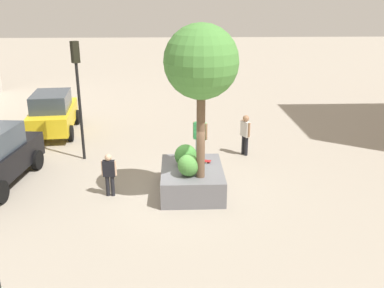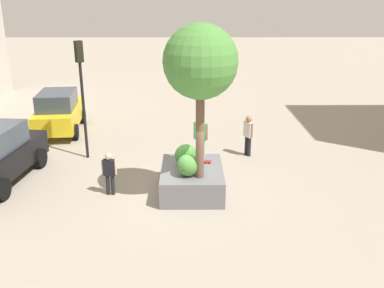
% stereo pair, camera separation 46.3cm
% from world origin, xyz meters
% --- Properties ---
extents(ground_plane, '(120.00, 120.00, 0.00)m').
position_xyz_m(ground_plane, '(0.00, 0.00, 0.00)').
color(ground_plane, '#9E9384').
extents(planter_ledge, '(2.85, 2.16, 0.88)m').
position_xyz_m(planter_ledge, '(0.09, -0.29, 0.44)').
color(planter_ledge, slate).
rests_on(planter_ledge, ground).
extents(plaza_tree, '(2.34, 2.34, 5.00)m').
position_xyz_m(plaza_tree, '(-0.66, -0.54, 4.67)').
color(plaza_tree, brown).
rests_on(plaza_tree, planter_ledge).
extents(boxwood_shrub, '(0.80, 0.80, 0.80)m').
position_xyz_m(boxwood_shrub, '(0.31, -0.08, 1.28)').
color(boxwood_shrub, '#3D7A33').
rests_on(boxwood_shrub, planter_ledge).
extents(hedge_clump, '(0.74, 0.74, 0.74)m').
position_xyz_m(hedge_clump, '(-0.55, -0.15, 1.26)').
color(hedge_clump, '#4C8C3D').
rests_on(hedge_clump, planter_ledge).
extents(skateboard, '(0.45, 0.83, 0.07)m').
position_xyz_m(skateboard, '(0.67, -0.60, 0.94)').
color(skateboard, '#A51E1E').
rests_on(skateboard, planter_ledge).
extents(skateboarder, '(0.39, 0.50, 1.68)m').
position_xyz_m(skateboarder, '(0.67, -0.60, 1.93)').
color(skateboarder, '#8C9EB7').
rests_on(skateboarder, skateboard).
extents(taxi_cab, '(4.73, 2.53, 2.11)m').
position_xyz_m(taxi_cab, '(7.18, 6.42, 1.07)').
color(taxi_cab, gold).
rests_on(taxi_cab, ground).
extents(traffic_light_corner, '(0.37, 0.37, 4.94)m').
position_xyz_m(traffic_light_corner, '(3.49, 4.21, 3.34)').
color(traffic_light_corner, black).
rests_on(traffic_light_corner, ground).
extents(passerby_with_bag, '(0.55, 0.40, 1.79)m').
position_xyz_m(passerby_with_bag, '(3.70, -2.75, 1.04)').
color(passerby_with_bag, black).
rests_on(passerby_with_bag, ground).
extents(pedestrian_crossing, '(0.24, 0.53, 1.55)m').
position_xyz_m(pedestrian_crossing, '(-0.16, 2.57, 0.90)').
color(pedestrian_crossing, black).
rests_on(pedestrian_crossing, ground).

